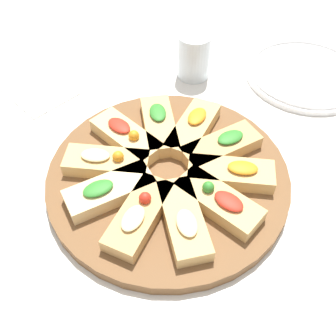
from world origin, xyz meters
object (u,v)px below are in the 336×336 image
object	(u,v)px
serving_board	(168,177)
plate_left	(306,73)
water_glass	(194,56)
napkin_stack	(40,90)

from	to	relation	value
serving_board	plate_left	world-z (taller)	serving_board
water_glass	napkin_stack	world-z (taller)	water_glass
water_glass	napkin_stack	size ratio (longest dim) A/B	0.70
plate_left	water_glass	size ratio (longest dim) A/B	2.70
plate_left	water_glass	distance (m)	0.23
napkin_stack	water_glass	bearing A→B (deg)	72.39
water_glass	napkin_stack	distance (m)	0.31
plate_left	water_glass	world-z (taller)	water_glass
water_glass	napkin_stack	bearing A→B (deg)	-107.61
serving_board	napkin_stack	size ratio (longest dim) A/B	2.92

